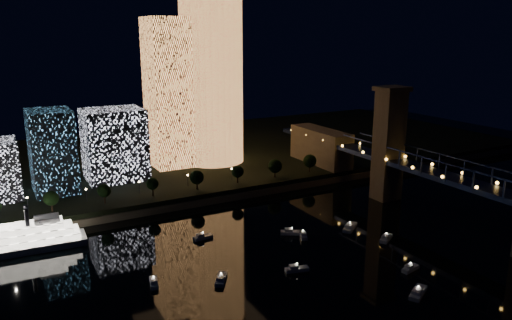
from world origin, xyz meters
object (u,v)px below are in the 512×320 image
(tower_rectangular, at_px, (172,93))
(riverboat, at_px, (2,242))
(truss_bridge, at_px, (477,192))
(tower_cylindrical, at_px, (212,81))

(tower_rectangular, distance_m, riverboat, 114.39)
(riverboat, bearing_deg, tower_rectangular, 38.38)
(truss_bridge, relative_size, riverboat, 5.05)
(tower_cylindrical, bearing_deg, tower_rectangular, 170.44)
(truss_bridge, xyz_separation_m, riverboat, (-153.36, 63.81, -12.21))
(tower_rectangular, xyz_separation_m, truss_bridge, (68.88, -130.71, -26.14))
(truss_bridge, height_order, riverboat, truss_bridge)
(tower_rectangular, xyz_separation_m, riverboat, (-84.48, -66.91, -38.36))
(tower_rectangular, bearing_deg, tower_cylindrical, -9.56)
(tower_cylindrical, bearing_deg, truss_bridge, -69.30)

